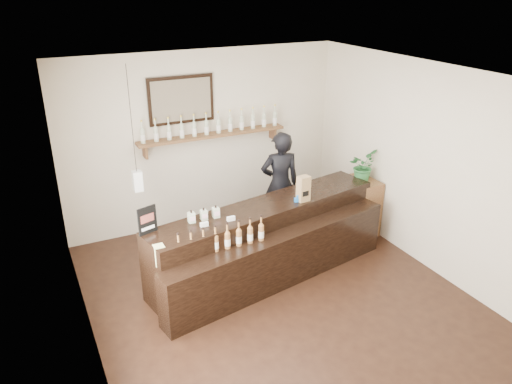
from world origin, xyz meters
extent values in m
plane|color=black|center=(0.00, 0.00, 0.00)|extent=(5.00, 5.00, 0.00)
plane|color=beige|center=(0.00, 2.50, 1.40)|extent=(4.50, 0.00, 4.50)
plane|color=beige|center=(0.00, -2.50, 1.40)|extent=(4.50, 0.00, 4.50)
plane|color=beige|center=(-2.25, 0.00, 1.40)|extent=(0.00, 5.00, 5.00)
plane|color=beige|center=(2.25, 0.00, 1.40)|extent=(0.00, 5.00, 5.00)
plane|color=white|center=(0.00, 0.00, 2.80)|extent=(5.00, 5.00, 0.00)
cube|color=#55301D|center=(0.10, 2.37, 1.50)|extent=(2.40, 0.25, 0.04)
cube|color=#55301D|center=(-0.98, 2.40, 1.38)|extent=(0.04, 0.20, 0.20)
cube|color=#55301D|center=(1.18, 2.40, 1.38)|extent=(0.04, 0.20, 0.20)
cube|color=black|center=(-0.35, 2.47, 2.08)|extent=(1.02, 0.04, 0.72)
cube|color=#473E2E|center=(-0.35, 2.44, 2.08)|extent=(0.92, 0.01, 0.62)
cube|color=white|center=(-1.30, 1.60, 1.25)|extent=(0.12, 0.12, 0.28)
cylinder|color=black|center=(-1.30, 1.60, 2.09)|extent=(0.01, 0.01, 1.41)
cylinder|color=beige|center=(-1.00, 2.37, 1.62)|extent=(0.07, 0.07, 0.20)
cone|color=beige|center=(-1.00, 2.37, 1.75)|extent=(0.07, 0.07, 0.05)
cylinder|color=beige|center=(-1.00, 2.37, 1.81)|extent=(0.02, 0.02, 0.07)
cylinder|color=yellow|center=(-1.00, 2.37, 1.86)|extent=(0.03, 0.03, 0.02)
cylinder|color=white|center=(-1.00, 2.37, 1.60)|extent=(0.07, 0.07, 0.09)
cylinder|color=beige|center=(-0.80, 2.37, 1.62)|extent=(0.07, 0.07, 0.20)
cone|color=beige|center=(-0.80, 2.37, 1.75)|extent=(0.07, 0.07, 0.05)
cylinder|color=beige|center=(-0.80, 2.37, 1.81)|extent=(0.02, 0.02, 0.07)
cylinder|color=yellow|center=(-0.80, 2.37, 1.86)|extent=(0.03, 0.03, 0.02)
cylinder|color=white|center=(-0.80, 2.37, 1.60)|extent=(0.07, 0.07, 0.09)
cylinder|color=beige|center=(-0.60, 2.37, 1.62)|extent=(0.07, 0.07, 0.20)
cone|color=beige|center=(-0.60, 2.37, 1.75)|extent=(0.07, 0.07, 0.05)
cylinder|color=beige|center=(-0.60, 2.37, 1.81)|extent=(0.02, 0.02, 0.07)
cylinder|color=yellow|center=(-0.60, 2.37, 1.86)|extent=(0.03, 0.03, 0.02)
cylinder|color=white|center=(-0.60, 2.37, 1.60)|extent=(0.07, 0.07, 0.09)
cylinder|color=beige|center=(-0.40, 2.37, 1.62)|extent=(0.07, 0.07, 0.20)
cone|color=beige|center=(-0.40, 2.37, 1.75)|extent=(0.07, 0.07, 0.05)
cylinder|color=beige|center=(-0.40, 2.37, 1.81)|extent=(0.02, 0.02, 0.07)
cylinder|color=yellow|center=(-0.40, 2.37, 1.86)|extent=(0.03, 0.03, 0.02)
cylinder|color=white|center=(-0.40, 2.37, 1.60)|extent=(0.07, 0.07, 0.09)
cylinder|color=beige|center=(-0.20, 2.37, 1.62)|extent=(0.07, 0.07, 0.20)
cone|color=beige|center=(-0.20, 2.37, 1.75)|extent=(0.07, 0.07, 0.05)
cylinder|color=beige|center=(-0.20, 2.37, 1.81)|extent=(0.02, 0.02, 0.07)
cylinder|color=yellow|center=(-0.20, 2.37, 1.86)|extent=(0.03, 0.03, 0.02)
cylinder|color=white|center=(-0.20, 2.37, 1.60)|extent=(0.07, 0.07, 0.09)
cylinder|color=beige|center=(0.00, 2.37, 1.62)|extent=(0.07, 0.07, 0.20)
cone|color=beige|center=(0.00, 2.37, 1.75)|extent=(0.07, 0.07, 0.05)
cylinder|color=beige|center=(0.00, 2.37, 1.81)|extent=(0.02, 0.02, 0.07)
cylinder|color=yellow|center=(0.00, 2.37, 1.86)|extent=(0.03, 0.03, 0.02)
cylinder|color=white|center=(0.00, 2.37, 1.60)|extent=(0.07, 0.07, 0.09)
cylinder|color=beige|center=(0.20, 2.37, 1.62)|extent=(0.07, 0.07, 0.20)
cone|color=beige|center=(0.20, 2.37, 1.75)|extent=(0.07, 0.07, 0.05)
cylinder|color=beige|center=(0.20, 2.37, 1.81)|extent=(0.02, 0.02, 0.07)
cylinder|color=yellow|center=(0.20, 2.37, 1.86)|extent=(0.03, 0.03, 0.02)
cylinder|color=white|center=(0.20, 2.37, 1.60)|extent=(0.07, 0.07, 0.09)
cylinder|color=beige|center=(0.40, 2.37, 1.62)|extent=(0.07, 0.07, 0.20)
cone|color=beige|center=(0.40, 2.37, 1.75)|extent=(0.07, 0.07, 0.05)
cylinder|color=beige|center=(0.40, 2.37, 1.81)|extent=(0.02, 0.02, 0.07)
cylinder|color=yellow|center=(0.40, 2.37, 1.86)|extent=(0.03, 0.03, 0.02)
cylinder|color=white|center=(0.40, 2.37, 1.60)|extent=(0.07, 0.07, 0.09)
cylinder|color=beige|center=(0.60, 2.37, 1.62)|extent=(0.07, 0.07, 0.20)
cone|color=beige|center=(0.60, 2.37, 1.75)|extent=(0.07, 0.07, 0.05)
cylinder|color=beige|center=(0.60, 2.37, 1.81)|extent=(0.02, 0.02, 0.07)
cylinder|color=yellow|center=(0.60, 2.37, 1.86)|extent=(0.03, 0.03, 0.02)
cylinder|color=white|center=(0.60, 2.37, 1.60)|extent=(0.07, 0.07, 0.09)
cylinder|color=beige|center=(0.80, 2.37, 1.62)|extent=(0.07, 0.07, 0.20)
cone|color=beige|center=(0.80, 2.37, 1.75)|extent=(0.07, 0.07, 0.05)
cylinder|color=beige|center=(0.80, 2.37, 1.81)|extent=(0.02, 0.02, 0.07)
cylinder|color=yellow|center=(0.80, 2.37, 1.86)|extent=(0.03, 0.03, 0.02)
cylinder|color=white|center=(0.80, 2.37, 1.60)|extent=(0.07, 0.07, 0.09)
cylinder|color=beige|center=(1.00, 2.37, 1.62)|extent=(0.07, 0.07, 0.20)
cone|color=beige|center=(1.00, 2.37, 1.75)|extent=(0.07, 0.07, 0.05)
cylinder|color=beige|center=(1.00, 2.37, 1.81)|extent=(0.02, 0.02, 0.07)
cylinder|color=yellow|center=(1.00, 2.37, 1.86)|extent=(0.03, 0.03, 0.02)
cylinder|color=white|center=(1.00, 2.37, 1.60)|extent=(0.07, 0.07, 0.09)
cylinder|color=beige|center=(1.20, 2.37, 1.62)|extent=(0.07, 0.07, 0.20)
cone|color=beige|center=(1.20, 2.37, 1.75)|extent=(0.07, 0.07, 0.05)
cylinder|color=beige|center=(1.20, 2.37, 1.81)|extent=(0.02, 0.02, 0.07)
cylinder|color=yellow|center=(1.20, 2.37, 1.86)|extent=(0.03, 0.03, 0.02)
cylinder|color=white|center=(1.20, 2.37, 1.60)|extent=(0.07, 0.07, 0.09)
cube|color=black|center=(0.19, 0.70, 0.48)|extent=(3.51, 1.24, 0.97)
cube|color=black|center=(0.19, 0.24, 0.37)|extent=(3.46, 0.94, 0.73)
cube|color=white|center=(-0.78, 0.48, 0.99)|extent=(0.10, 0.04, 0.05)
cube|color=white|center=(-0.42, 0.48, 0.99)|extent=(0.10, 0.04, 0.05)
cube|color=#E1E38A|center=(-1.42, 0.24, 0.79)|extent=(0.12, 0.12, 0.12)
cube|color=#E1E38A|center=(-1.42, 0.24, 0.91)|extent=(0.12, 0.12, 0.12)
cube|color=beige|center=(-0.88, 0.65, 1.03)|extent=(0.08, 0.08, 0.13)
cube|color=#FEC6D3|center=(-0.88, 0.60, 1.03)|extent=(0.07, 0.00, 0.06)
cylinder|color=black|center=(-0.88, 0.65, 1.11)|extent=(0.02, 0.02, 0.03)
cube|color=beige|center=(-0.72, 0.65, 1.03)|extent=(0.08, 0.08, 0.13)
cube|color=#FEC6D3|center=(-0.72, 0.60, 1.03)|extent=(0.07, 0.00, 0.06)
cylinder|color=black|center=(-0.72, 0.65, 1.11)|extent=(0.02, 0.02, 0.03)
cube|color=beige|center=(-0.55, 0.65, 1.03)|extent=(0.08, 0.08, 0.13)
cube|color=#FEC6D3|center=(-0.55, 0.60, 1.03)|extent=(0.07, 0.00, 0.06)
cylinder|color=black|center=(-0.55, 0.65, 1.11)|extent=(0.02, 0.02, 0.03)
cylinder|color=#976233|center=(-1.19, 0.24, 0.83)|extent=(0.07, 0.07, 0.20)
cone|color=#976233|center=(-1.19, 0.24, 0.96)|extent=(0.07, 0.07, 0.05)
cylinder|color=#976233|center=(-1.19, 0.24, 1.02)|extent=(0.02, 0.02, 0.07)
cylinder|color=black|center=(-1.19, 0.24, 1.07)|extent=(0.03, 0.03, 0.02)
cylinder|color=white|center=(-1.19, 0.24, 0.81)|extent=(0.07, 0.07, 0.09)
cylinder|color=#976233|center=(-1.03, 0.24, 0.83)|extent=(0.07, 0.07, 0.20)
cone|color=#976233|center=(-1.03, 0.24, 0.96)|extent=(0.07, 0.07, 0.05)
cylinder|color=#976233|center=(-1.03, 0.24, 1.02)|extent=(0.02, 0.02, 0.07)
cylinder|color=black|center=(-1.03, 0.24, 1.07)|extent=(0.03, 0.03, 0.02)
cylinder|color=white|center=(-1.03, 0.24, 0.81)|extent=(0.07, 0.07, 0.09)
cylinder|color=#976233|center=(-0.88, 0.24, 0.83)|extent=(0.07, 0.07, 0.20)
cone|color=#976233|center=(-0.88, 0.24, 0.96)|extent=(0.07, 0.07, 0.05)
cylinder|color=#976233|center=(-0.88, 0.24, 1.02)|extent=(0.02, 0.02, 0.07)
cylinder|color=black|center=(-0.88, 0.24, 1.07)|extent=(0.03, 0.03, 0.02)
cylinder|color=white|center=(-0.88, 0.24, 0.81)|extent=(0.07, 0.07, 0.09)
cylinder|color=#976233|center=(-0.73, 0.24, 0.83)|extent=(0.07, 0.07, 0.20)
cone|color=#976233|center=(-0.73, 0.24, 0.96)|extent=(0.07, 0.07, 0.05)
cylinder|color=#976233|center=(-0.73, 0.24, 1.02)|extent=(0.02, 0.02, 0.07)
cylinder|color=black|center=(-0.73, 0.24, 1.07)|extent=(0.03, 0.03, 0.02)
cylinder|color=white|center=(-0.73, 0.24, 0.81)|extent=(0.07, 0.07, 0.09)
cylinder|color=#976233|center=(-0.57, 0.24, 0.83)|extent=(0.07, 0.07, 0.20)
cone|color=#976233|center=(-0.57, 0.24, 0.96)|extent=(0.07, 0.07, 0.05)
cylinder|color=#976233|center=(-0.57, 0.24, 1.02)|extent=(0.02, 0.02, 0.07)
cylinder|color=black|center=(-0.57, 0.24, 1.07)|extent=(0.03, 0.03, 0.02)
cylinder|color=white|center=(-0.57, 0.24, 0.81)|extent=(0.07, 0.07, 0.09)
cylinder|color=#976233|center=(-0.42, 0.24, 0.83)|extent=(0.07, 0.07, 0.20)
cone|color=#976233|center=(-0.42, 0.24, 0.96)|extent=(0.07, 0.07, 0.05)
cylinder|color=#976233|center=(-0.42, 0.24, 1.02)|extent=(0.02, 0.02, 0.07)
cylinder|color=black|center=(-0.42, 0.24, 1.07)|extent=(0.03, 0.03, 0.02)
cylinder|color=white|center=(-0.42, 0.24, 0.81)|extent=(0.07, 0.07, 0.09)
cylinder|color=#976233|center=(-0.27, 0.24, 0.83)|extent=(0.07, 0.07, 0.20)
cone|color=#976233|center=(-0.27, 0.24, 0.96)|extent=(0.07, 0.07, 0.05)
cylinder|color=#976233|center=(-0.27, 0.24, 1.02)|extent=(0.02, 0.02, 0.07)
cylinder|color=black|center=(-0.27, 0.24, 1.07)|extent=(0.03, 0.03, 0.02)
cylinder|color=white|center=(-0.27, 0.24, 0.81)|extent=(0.07, 0.07, 0.09)
cylinder|color=#976233|center=(-0.12, 0.24, 0.83)|extent=(0.07, 0.07, 0.20)
cone|color=#976233|center=(-0.12, 0.24, 0.96)|extent=(0.07, 0.07, 0.05)
cylinder|color=#976233|center=(-0.12, 0.24, 1.02)|extent=(0.02, 0.02, 0.07)
cylinder|color=black|center=(-0.12, 0.24, 1.07)|extent=(0.03, 0.03, 0.02)
cylinder|color=white|center=(-0.12, 0.24, 0.81)|extent=(0.07, 0.07, 0.09)
cube|color=black|center=(-1.44, 0.60, 1.14)|extent=(0.24, 0.09, 0.35)
cube|color=brown|center=(-1.44, 0.59, 1.17)|extent=(0.17, 0.06, 0.10)
cube|color=white|center=(-1.44, 0.59, 1.04)|extent=(0.17, 0.06, 0.04)
cube|color=olive|center=(0.70, 0.60, 1.14)|extent=(0.17, 0.14, 0.35)
cube|color=black|center=(0.70, 0.54, 1.09)|extent=(0.10, 0.01, 0.07)
cube|color=blue|center=(0.63, 0.60, 0.99)|extent=(0.13, 0.07, 0.05)
cylinder|color=blue|center=(0.63, 0.60, 1.04)|extent=(0.07, 0.04, 0.06)
cube|color=#55301D|center=(2.00, 1.02, 0.44)|extent=(0.46, 0.62, 0.89)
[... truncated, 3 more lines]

